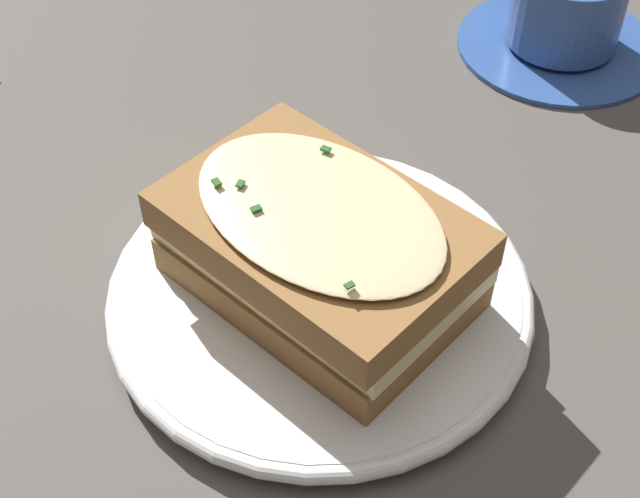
# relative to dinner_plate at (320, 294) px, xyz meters

# --- Properties ---
(ground_plane) EXTENTS (2.40, 2.40, 0.00)m
(ground_plane) POSITION_rel_dinner_plate_xyz_m (0.02, 0.02, -0.01)
(ground_plane) COLOR #514C47
(dinner_plate) EXTENTS (0.23, 0.23, 0.02)m
(dinner_plate) POSITION_rel_dinner_plate_xyz_m (0.00, 0.00, 0.00)
(dinner_plate) COLOR white
(dinner_plate) RESTS_ON ground_plane
(sandwich) EXTENTS (0.17, 0.18, 0.07)m
(sandwich) POSITION_rel_dinner_plate_xyz_m (0.00, 0.00, 0.04)
(sandwich) COLOR olive
(sandwich) RESTS_ON dinner_plate
(teacup_with_saucer) EXTENTS (0.15, 0.15, 0.06)m
(teacup_with_saucer) POSITION_rel_dinner_plate_xyz_m (-0.29, 0.11, 0.02)
(teacup_with_saucer) COLOR #33569E
(teacup_with_saucer) RESTS_ON ground_plane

